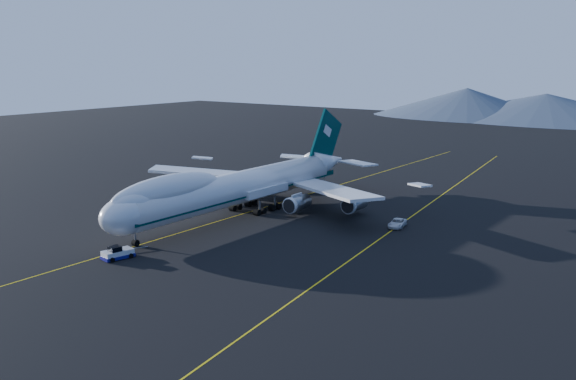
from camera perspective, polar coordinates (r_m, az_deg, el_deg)
The scene contains 6 objects.
ground at distance 129.20m, azimuth -4.46°, elevation -2.25°, with size 500.00×500.00×0.00m, color black.
taxiway_line_main at distance 129.19m, azimuth -4.46°, elevation -2.25°, with size 0.25×220.00×0.01m, color yellow.
taxiway_line_side at distance 121.22m, azimuth 9.56°, elevation -3.32°, with size 0.25×200.00×0.01m, color yellow.
boeing_747 at distance 127.95m, azimuth -4.49°, elevation 0.28°, with size 59.62×72.43×19.37m.
pushback_tug at distance 104.97m, azimuth -14.89°, elevation -5.55°, with size 3.56×5.29×2.13m.
service_van at distance 121.54m, azimuth 9.70°, elevation -2.91°, with size 2.57×5.58×1.55m, color silver.
Camera 1 is at (81.68, -95.15, 31.10)m, focal length 40.00 mm.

